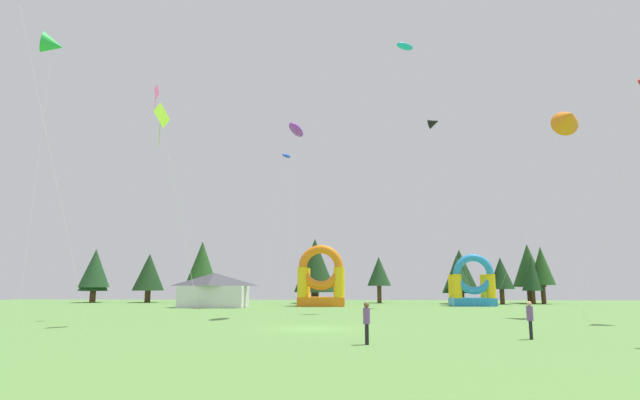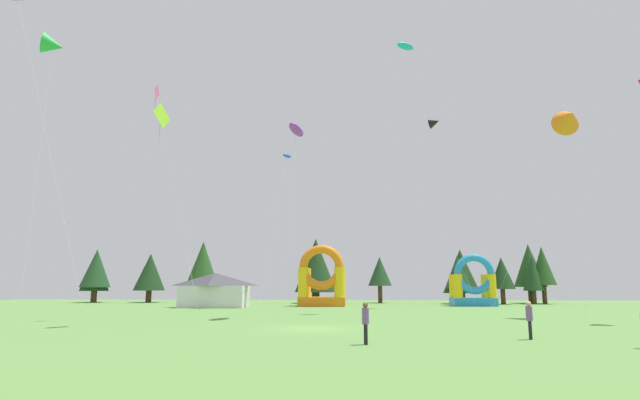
% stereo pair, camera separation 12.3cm
% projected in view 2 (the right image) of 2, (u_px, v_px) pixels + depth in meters
% --- Properties ---
extents(ground_plane, '(120.00, 120.00, 0.00)m').
position_uv_depth(ground_plane, '(312.00, 329.00, 30.14)').
color(ground_plane, '#5B8C42').
extents(kite_black_delta, '(2.64, 4.60, 23.43)m').
position_uv_depth(kite_black_delta, '(434.00, 122.00, 62.23)').
color(kite_black_delta, black).
rests_on(kite_black_delta, ground_plane).
extents(kite_green_delta, '(2.41, 3.93, 21.28)m').
position_uv_depth(kite_green_delta, '(53.00, 45.00, 37.51)').
color(kite_green_delta, green).
rests_on(kite_green_delta, ground_plane).
extents(kite_orange_delta, '(8.81, 2.58, 18.22)m').
position_uv_depth(kite_orange_delta, '(569.00, 118.00, 43.43)').
color(kite_orange_delta, orange).
rests_on(kite_orange_delta, ground_plane).
extents(kite_cyan_parafoil, '(8.64, 7.39, 27.81)m').
position_uv_depth(kite_cyan_parafoil, '(405.00, 47.00, 52.50)').
color(kite_cyan_parafoil, '#19B7CC').
rests_on(kite_cyan_parafoil, ground_plane).
extents(kite_blue_parafoil, '(2.65, 10.01, 20.99)m').
position_uv_depth(kite_blue_parafoil, '(287.00, 156.00, 69.94)').
color(kite_blue_parafoil, blue).
rests_on(kite_blue_parafoil, ground_plane).
extents(kite_purple_parafoil, '(1.60, 5.67, 16.37)m').
position_uv_depth(kite_purple_parafoil, '(296.00, 130.00, 43.08)').
color(kite_purple_parafoil, purple).
rests_on(kite_purple_parafoil, ground_plane).
extents(kite_pink_diamond, '(3.54, 4.39, 19.01)m').
position_uv_depth(kite_pink_diamond, '(156.00, 95.00, 41.84)').
color(kite_pink_diamond, '#EA599E').
rests_on(kite_pink_diamond, ground_plane).
extents(kite_lime_diamond, '(3.40, 2.45, 14.98)m').
position_uv_depth(kite_lime_diamond, '(159.00, 118.00, 35.24)').
color(kite_lime_diamond, '#8CD826').
rests_on(kite_lime_diamond, ground_plane).
extents(person_left_edge, '(0.43, 0.43, 1.82)m').
position_uv_depth(person_left_edge, '(529.00, 317.00, 24.23)').
color(person_left_edge, black).
rests_on(person_left_edge, ground_plane).
extents(person_far_side, '(0.38, 0.38, 1.83)m').
position_uv_depth(person_far_side, '(366.00, 319.00, 22.16)').
color(person_far_side, black).
rests_on(person_far_side, ground_plane).
extents(inflatable_yellow_castle, '(5.85, 4.77, 7.60)m').
position_uv_depth(inflatable_yellow_castle, '(322.00, 283.00, 63.09)').
color(inflatable_yellow_castle, orange).
rests_on(inflatable_yellow_castle, ground_plane).
extents(inflatable_orange_dome, '(5.28, 4.03, 6.50)m').
position_uv_depth(inflatable_orange_dome, '(473.00, 287.00, 63.42)').
color(inflatable_orange_dome, '#268CD8').
rests_on(inflatable_orange_dome, ground_plane).
extents(festival_tent, '(7.64, 4.37, 4.05)m').
position_uv_depth(festival_tent, '(215.00, 290.00, 59.49)').
color(festival_tent, silver).
rests_on(festival_tent, ground_plane).
extents(tree_row_0, '(4.28, 4.28, 7.42)m').
position_uv_depth(tree_row_0, '(95.00, 273.00, 77.29)').
color(tree_row_0, '#4C331E').
rests_on(tree_row_0, ground_plane).
extents(tree_row_1, '(4.53, 4.53, 8.11)m').
position_uv_depth(tree_row_1, '(96.00, 268.00, 76.96)').
color(tree_row_1, '#4C331E').
rests_on(tree_row_1, ground_plane).
extents(tree_row_2, '(4.73, 4.73, 7.43)m').
position_uv_depth(tree_row_2, '(150.00, 272.00, 77.03)').
color(tree_row_2, '#4C331E').
rests_on(tree_row_2, ground_plane).
extents(tree_row_3, '(5.29, 5.29, 9.25)m').
position_uv_depth(tree_row_3, '(203.00, 266.00, 76.27)').
color(tree_row_3, '#4C331E').
rests_on(tree_row_3, ground_plane).
extents(tree_row_4, '(6.21, 6.21, 9.46)m').
position_uv_depth(tree_row_4, '(316.00, 265.00, 74.02)').
color(tree_row_4, '#4C331E').
rests_on(tree_row_4, ground_plane).
extents(tree_row_5, '(3.54, 3.54, 6.83)m').
position_uv_depth(tree_row_5, '(380.00, 272.00, 74.87)').
color(tree_row_5, '#4C331E').
rests_on(tree_row_5, ground_plane).
extents(tree_row_6, '(3.59, 3.59, 6.79)m').
position_uv_depth(tree_row_6, '(458.00, 272.00, 70.22)').
color(tree_row_6, '#4C331E').
rests_on(tree_row_6, ground_plane).
extents(tree_row_7, '(5.16, 5.16, 7.70)m').
position_uv_depth(tree_row_7, '(461.00, 271.00, 71.43)').
color(tree_row_7, '#4C331E').
rests_on(tree_row_7, ground_plane).
extents(tree_row_8, '(3.52, 3.52, 6.48)m').
position_uv_depth(tree_row_8, '(502.00, 273.00, 70.00)').
color(tree_row_8, '#4C331E').
rests_on(tree_row_8, ground_plane).
extents(tree_row_9, '(2.87, 2.87, 6.71)m').
position_uv_depth(tree_row_9, '(533.00, 273.00, 70.41)').
color(tree_row_9, '#4C331E').
rests_on(tree_row_9, ground_plane).
extents(tree_row_10, '(4.61, 4.61, 8.62)m').
position_uv_depth(tree_row_10, '(529.00, 266.00, 73.34)').
color(tree_row_10, '#4C331E').
rests_on(tree_row_10, ground_plane).
extents(tree_row_11, '(3.50, 3.50, 8.06)m').
position_uv_depth(tree_row_11, '(542.00, 266.00, 70.96)').
color(tree_row_11, '#4C331E').
rests_on(tree_row_11, ground_plane).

